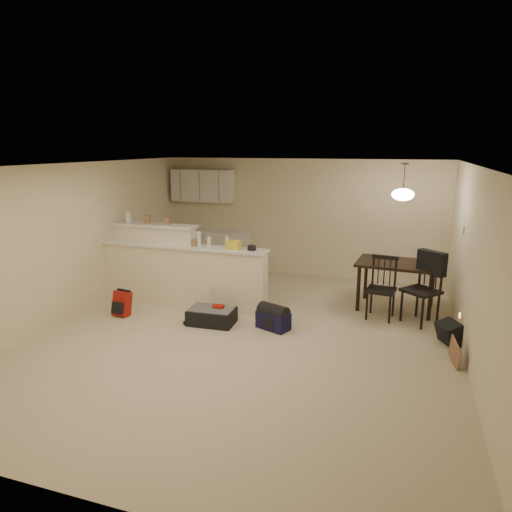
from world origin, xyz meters
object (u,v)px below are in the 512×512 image
at_px(pendant_lamp, 403,194).
at_px(navy_duffel, 273,320).
at_px(dining_chair_far, 421,289).
at_px(dining_chair_near, 381,288).
at_px(suitcase, 212,316).
at_px(red_backpack, 122,303).
at_px(black_daypack, 450,333).
at_px(dining_table, 397,268).

height_order(pendant_lamp, navy_duffel, pendant_lamp).
xyz_separation_m(dining_chair_far, navy_duffel, (-2.15, -0.96, -0.43)).
relative_size(dining_chair_near, dining_chair_far, 0.90).
relative_size(suitcase, red_backpack, 1.76).
xyz_separation_m(navy_duffel, black_daypack, (2.55, 0.26, 0.02)).
xyz_separation_m(dining_chair_near, dining_chair_far, (0.61, -0.01, 0.05)).
bearing_deg(black_daypack, dining_chair_far, 3.75).
distance_m(dining_table, suitcase, 3.25).
xyz_separation_m(red_backpack, black_daypack, (5.11, 0.48, -0.05)).
bearing_deg(dining_chair_far, red_backpack, -126.20).
bearing_deg(suitcase, black_daypack, 3.42).
height_order(pendant_lamp, red_backpack, pendant_lamp).
height_order(dining_table, black_daypack, dining_table).
distance_m(dining_table, dining_chair_near, 0.63).
bearing_deg(suitcase, red_backpack, -178.18).
distance_m(dining_table, black_daypack, 1.60).
height_order(dining_table, dining_chair_near, dining_chair_near).
relative_size(pendant_lamp, dining_chair_near, 0.61).
bearing_deg(navy_duffel, black_daypack, 27.81).
height_order(dining_chair_far, suitcase, dining_chair_far).
height_order(navy_duffel, black_daypack, black_daypack).
bearing_deg(navy_duffel, dining_table, 62.79).
bearing_deg(black_daypack, pendant_lamp, 5.56).
height_order(dining_chair_far, navy_duffel, dining_chair_far).
bearing_deg(navy_duffel, dining_chair_far, 46.03).
xyz_separation_m(dining_chair_far, black_daypack, (0.41, -0.70, -0.41)).
height_order(pendant_lamp, dining_chair_far, pendant_lamp).
distance_m(dining_table, dining_chair_far, 0.70).
height_order(dining_table, red_backpack, dining_table).
bearing_deg(pendant_lamp, red_backpack, -158.07).
distance_m(suitcase, navy_duffel, 0.99).
relative_size(dining_chair_far, black_daypack, 3.19).
distance_m(pendant_lamp, red_backpack, 4.99).
bearing_deg(black_daypack, red_backpack, 68.72).
relative_size(dining_chair_near, navy_duffel, 2.05).
relative_size(dining_chair_near, suitcase, 1.42).
bearing_deg(black_daypack, suitcase, 69.22).
xyz_separation_m(dining_chair_near, navy_duffel, (-1.54, -0.97, -0.38)).
bearing_deg(pendant_lamp, suitcase, -149.44).
bearing_deg(suitcase, dining_chair_far, 16.26).
distance_m(pendant_lamp, dining_chair_far, 1.58).
bearing_deg(red_backpack, navy_duffel, 13.72).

